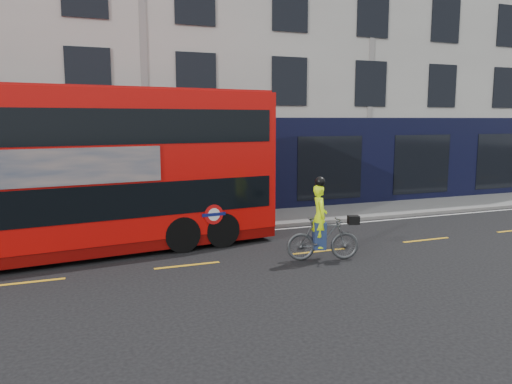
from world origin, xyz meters
TOP-DOWN VIEW (x-y plane):
  - ground at (0.00, 0.00)m, footprint 120.00×120.00m
  - pavement at (0.00, 6.50)m, footprint 60.00×3.00m
  - kerb at (0.00, 5.00)m, footprint 60.00×0.12m
  - building_terrace at (0.00, 12.94)m, footprint 50.00×10.07m
  - road_edge_line at (0.00, 4.70)m, footprint 58.00×0.10m
  - lane_dashes at (0.00, 1.50)m, footprint 58.00×0.12m
  - bus at (-2.71, 3.80)m, footprint 12.19×4.10m
  - cyclist at (3.66, 0.66)m, footprint 2.13×1.11m

SIDE VIEW (x-z plane):
  - ground at x=0.00m, z-range 0.00..0.00m
  - road_edge_line at x=0.00m, z-range 0.00..0.01m
  - lane_dashes at x=0.00m, z-range 0.00..0.01m
  - pavement at x=0.00m, z-range 0.00..0.12m
  - kerb at x=0.00m, z-range 0.00..0.13m
  - cyclist at x=3.66m, z-range -0.39..1.97m
  - bus at x=-2.71m, z-range 0.06..4.89m
  - building_terrace at x=0.00m, z-range -0.01..14.99m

